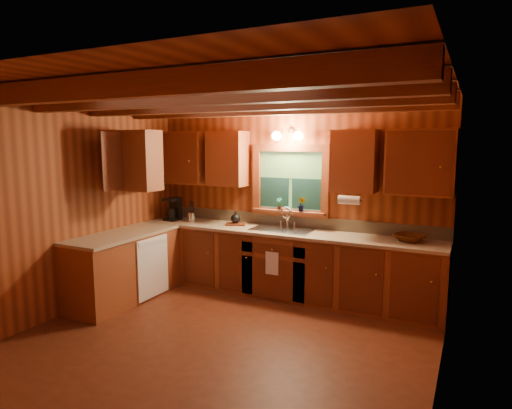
{
  "coord_description": "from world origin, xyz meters",
  "views": [
    {
      "loc": [
        2.29,
        -3.79,
        2.08
      ],
      "look_at": [
        0.0,
        0.8,
        1.35
      ],
      "focal_mm": 30.96,
      "sensor_mm": 36.0,
      "label": 1
    }
  ],
  "objects_px": {
    "coffee_maker": "(174,209)",
    "cutting_board": "(236,224)",
    "wicker_basket": "(409,238)",
    "sink": "(282,233)"
  },
  "relations": [
    {
      "from": "sink",
      "to": "cutting_board",
      "type": "xyz_separation_m",
      "value": [
        -0.75,
        0.04,
        0.06
      ]
    },
    {
      "from": "coffee_maker",
      "to": "cutting_board",
      "type": "relative_size",
      "value": 1.23
    },
    {
      "from": "coffee_maker",
      "to": "cutting_board",
      "type": "bearing_deg",
      "value": 5.99
    },
    {
      "from": "coffee_maker",
      "to": "cutting_board",
      "type": "height_order",
      "value": "coffee_maker"
    },
    {
      "from": "coffee_maker",
      "to": "wicker_basket",
      "type": "xyz_separation_m",
      "value": [
        3.42,
        0.05,
        -0.13
      ]
    },
    {
      "from": "cutting_board",
      "to": "wicker_basket",
      "type": "height_order",
      "value": "wicker_basket"
    },
    {
      "from": "sink",
      "to": "wicker_basket",
      "type": "bearing_deg",
      "value": 1.33
    },
    {
      "from": "sink",
      "to": "coffee_maker",
      "type": "height_order",
      "value": "coffee_maker"
    },
    {
      "from": "sink",
      "to": "cutting_board",
      "type": "relative_size",
      "value": 2.96
    },
    {
      "from": "sink",
      "to": "coffee_maker",
      "type": "distance_m",
      "value": 1.81
    }
  ]
}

